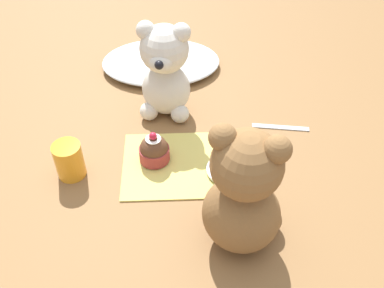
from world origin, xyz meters
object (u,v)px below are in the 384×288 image
(saucer_plate, at_px, (227,170))
(teaspoon, at_px, (281,127))
(cupcake_near_cream_bear, at_px, (154,150))
(juice_glass, at_px, (69,160))
(cupcake_near_tan_bear, at_px, (228,160))
(teddy_bear_tan, at_px, (244,195))
(teddy_bear_cream, at_px, (165,71))

(saucer_plate, distance_m, teaspoon, 0.18)
(cupcake_near_cream_bear, distance_m, teaspoon, 0.28)
(cupcake_near_cream_bear, distance_m, juice_glass, 0.16)
(cupcake_near_cream_bear, xyz_separation_m, saucer_plate, (0.14, -0.04, -0.02))
(cupcake_near_tan_bear, bearing_deg, teaspoon, 44.59)
(teddy_bear_tan, height_order, saucer_plate, teddy_bear_tan)
(cupcake_near_cream_bear, bearing_deg, juice_glass, -170.10)
(cupcake_near_cream_bear, bearing_deg, teaspoon, 18.20)
(cupcake_near_cream_bear, relative_size, cupcake_near_tan_bear, 1.03)
(teddy_bear_tan, distance_m, juice_glass, 0.35)
(saucer_plate, bearing_deg, cupcake_near_cream_bear, 164.96)
(saucer_plate, xyz_separation_m, teaspoon, (0.13, 0.13, -0.01))
(juice_glass, bearing_deg, cupcake_near_cream_bear, 9.90)
(cupcake_near_cream_bear, bearing_deg, teddy_bear_cream, 81.16)
(cupcake_near_cream_bear, relative_size, saucer_plate, 0.85)
(saucer_plate, bearing_deg, teaspoon, 44.59)
(teddy_bear_cream, relative_size, teddy_bear_tan, 0.88)
(teddy_bear_tan, bearing_deg, teaspoon, -93.29)
(teddy_bear_cream, xyz_separation_m, juice_glass, (-0.18, -0.18, -0.07))
(teddy_bear_tan, distance_m, saucer_plate, 0.19)
(teaspoon, bearing_deg, juice_glass, 23.93)
(saucer_plate, bearing_deg, juice_glass, 178.09)
(teddy_bear_tan, height_order, cupcake_near_cream_bear, teddy_bear_tan)
(cupcake_near_tan_bear, relative_size, teaspoon, 0.55)
(teddy_bear_cream, height_order, cupcake_near_tan_bear, teddy_bear_cream)
(cupcake_near_cream_bear, xyz_separation_m, teaspoon, (0.27, 0.09, -0.03))
(teddy_bear_cream, distance_m, cupcake_near_tan_bear, 0.24)
(teddy_bear_tan, bearing_deg, cupcake_near_cream_bear, -32.07)
(cupcake_near_cream_bear, bearing_deg, cupcake_near_tan_bear, -15.04)
(teddy_bear_tan, xyz_separation_m, cupcake_near_cream_bear, (-0.14, 0.19, -0.09))
(teddy_bear_tan, distance_m, cupcake_near_cream_bear, 0.25)
(teddy_bear_cream, distance_m, teddy_bear_tan, 0.37)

